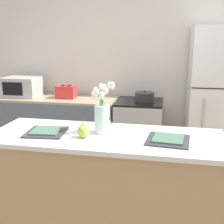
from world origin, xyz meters
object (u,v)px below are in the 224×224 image
at_px(stove_range, 139,133).
at_px(pear_figurine, 83,130).
at_px(plate_setting_right, 168,140).
at_px(flower_vase, 102,113).
at_px(cooking_pot, 144,97).
at_px(toaster, 66,92).
at_px(microwave, 22,87).
at_px(refrigerator, 216,102).
at_px(plate_setting_left, 46,132).

relative_size(stove_range, pear_figurine, 6.03).
bearing_deg(plate_setting_right, stove_range, 102.70).
xyz_separation_m(stove_range, pear_figurine, (-0.25, -1.69, 0.56)).
relative_size(stove_range, plate_setting_right, 2.72).
xyz_separation_m(stove_range, plate_setting_right, (0.37, -1.64, 0.51)).
relative_size(flower_vase, pear_figurine, 2.79).
height_order(stove_range, cooking_pot, cooking_pot).
bearing_deg(toaster, microwave, -179.77).
relative_size(pear_figurine, plate_setting_right, 0.45).
relative_size(refrigerator, toaster, 6.48).
distance_m(refrigerator, plate_setting_left, 2.23).
xyz_separation_m(refrigerator, flower_vase, (-1.09, -1.55, 0.20)).
height_order(flower_vase, toaster, flower_vase).
height_order(stove_range, plate_setting_right, plate_setting_right).
xyz_separation_m(cooking_pot, microwave, (-1.72, -0.01, 0.08)).
bearing_deg(stove_range, pear_figurine, -98.35).
relative_size(plate_setting_left, toaster, 1.16).
bearing_deg(plate_setting_right, microwave, 141.10).
xyz_separation_m(pear_figurine, microwave, (-1.41, 1.69, 0.01)).
distance_m(refrigerator, cooking_pot, 0.89).
bearing_deg(refrigerator, cooking_pot, 179.56).
xyz_separation_m(refrigerator, microwave, (-2.61, -0.00, 0.11)).
relative_size(pear_figurine, microwave, 0.30).
xyz_separation_m(flower_vase, pear_figurine, (-0.11, -0.14, -0.10)).
relative_size(flower_vase, cooking_pot, 1.61).
bearing_deg(refrigerator, flower_vase, -125.09).
height_order(refrigerator, toaster, refrigerator).
xyz_separation_m(plate_setting_right, microwave, (-2.03, 1.63, 0.06)).
relative_size(refrigerator, plate_setting_left, 5.60).
distance_m(plate_setting_left, toaster, 1.70).
distance_m(flower_vase, cooking_pot, 1.58).
relative_size(refrigerator, flower_vase, 4.45).
relative_size(pear_figurine, plate_setting_left, 0.45).
distance_m(refrigerator, plate_setting_right, 1.74).
xyz_separation_m(plate_setting_left, toaster, (-0.44, 1.64, 0.01)).
height_order(toaster, microwave, microwave).
height_order(plate_setting_left, toaster, toaster).
distance_m(refrigerator, toaster, 1.96).
bearing_deg(pear_figurine, flower_vase, 51.99).
bearing_deg(plate_setting_left, cooking_pot, 69.02).
bearing_deg(stove_range, plate_setting_right, -77.30).
bearing_deg(toaster, plate_setting_right, -49.96).
relative_size(pear_figurine, cooking_pot, 0.58).
xyz_separation_m(stove_range, flower_vase, (-0.14, -1.55, 0.66)).
xyz_separation_m(plate_setting_left, cooking_pot, (0.63, 1.64, -0.02)).
bearing_deg(microwave, stove_range, 0.02).
distance_m(plate_setting_left, microwave, 1.97).
bearing_deg(microwave, cooking_pot, 0.28).
distance_m(flower_vase, toaster, 1.78).
distance_m(stove_range, toaster, 1.14).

